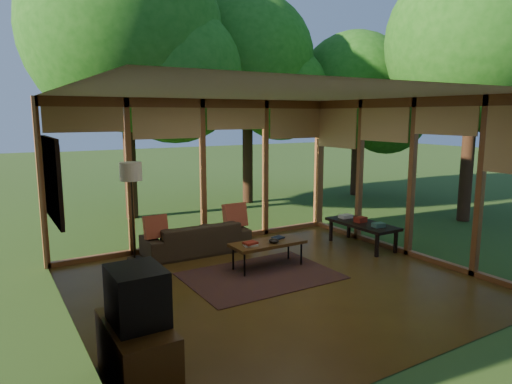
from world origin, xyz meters
TOP-DOWN VIEW (x-y plane):
  - floor at (0.00, 0.00)m, footprint 5.50×5.50m
  - ceiling at (0.00, 0.00)m, footprint 5.50×5.50m
  - wall_left at (-2.75, 0.00)m, footprint 0.04×5.00m
  - wall_front at (0.00, -2.50)m, footprint 5.50×0.04m
  - window_wall_back at (0.00, 2.50)m, footprint 5.50×0.12m
  - window_wall_right at (2.75, 0.00)m, footprint 0.12×5.00m
  - exterior_lawn at (8.00, 8.00)m, footprint 40.00×40.00m
  - tree_nw at (-0.53, 5.49)m, footprint 4.47×4.47m
  - tree_ne at (2.80, 5.74)m, footprint 3.67×3.67m
  - tree_se at (5.84, 1.12)m, footprint 3.76×3.76m
  - tree_far at (6.08, 5.01)m, footprint 3.41×3.41m
  - rug at (-0.04, 0.41)m, footprint 2.22×1.57m
  - sofa at (-0.38, 2.00)m, footprint 1.87×0.77m
  - pillow_left at (-1.13, 1.95)m, footprint 0.39×0.21m
  - pillow_right at (0.37, 1.95)m, footprint 0.43×0.23m
  - ct_book_lower at (-0.08, 0.63)m, footprint 0.23×0.19m
  - ct_book_upper at (-0.08, 0.63)m, footprint 0.22×0.17m
  - ct_book_side at (0.52, 0.76)m, footprint 0.22×0.18m
  - ct_bowl at (0.32, 0.58)m, footprint 0.16×0.16m
  - media_cabinet at (-2.47, -1.43)m, footprint 0.50×1.00m
  - television at (-2.45, -1.43)m, footprint 0.45×0.55m
  - console_book_a at (2.40, 0.37)m, footprint 0.22×0.17m
  - console_book_b at (2.40, 0.82)m, footprint 0.22×0.16m
  - console_book_c at (2.40, 1.22)m, footprint 0.24×0.18m
  - floor_lamp at (-1.43, 2.19)m, footprint 0.36×0.36m
  - coffee_table at (0.27, 0.68)m, footprint 1.20×0.50m
  - side_console at (2.40, 0.77)m, footprint 0.60×1.40m
  - wall_painting at (-2.71, 1.40)m, footprint 0.06×1.35m

SIDE VIEW (x-z plane):
  - exterior_lawn at x=8.00m, z-range -0.01..-0.01m
  - floor at x=0.00m, z-range 0.00..0.00m
  - rug at x=-0.04m, z-range 0.00..0.01m
  - sofa at x=-0.38m, z-range 0.00..0.54m
  - media_cabinet at x=-2.47m, z-range 0.00..0.60m
  - coffee_table at x=0.27m, z-range 0.18..0.60m
  - side_console at x=2.40m, z-range 0.18..0.64m
  - ct_book_side at x=0.52m, z-range 0.42..0.45m
  - ct_book_lower at x=-0.08m, z-range 0.42..0.46m
  - ct_bowl at x=0.32m, z-range 0.42..0.50m
  - ct_book_upper at x=-0.08m, z-range 0.45..0.49m
  - console_book_c at x=2.40m, z-range 0.46..0.52m
  - console_book_a at x=2.40m, z-range 0.46..0.53m
  - console_book_b at x=2.40m, z-range 0.46..0.55m
  - pillow_left at x=-1.13m, z-range 0.37..0.78m
  - pillow_right at x=0.37m, z-range 0.37..0.83m
  - television at x=-2.45m, z-range 0.60..1.10m
  - wall_left at x=-2.75m, z-range 0.00..2.70m
  - wall_front at x=0.00m, z-range 0.00..2.70m
  - window_wall_back at x=0.00m, z-range 0.00..2.70m
  - window_wall_right at x=2.75m, z-range 0.00..2.70m
  - floor_lamp at x=-1.43m, z-range 0.58..2.23m
  - wall_painting at x=-2.71m, z-range 0.98..2.12m
  - ceiling at x=0.00m, z-range 2.70..2.70m
  - tree_far at x=6.08m, z-range 0.70..5.53m
  - tree_ne at x=2.80m, z-range 0.99..6.66m
  - tree_se at x=5.84m, z-range 1.05..6.92m
  - tree_nw at x=-0.53m, z-range 1.00..7.47m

